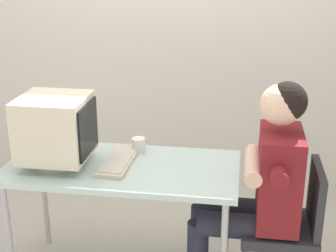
# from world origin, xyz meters

# --- Properties ---
(wall_back) EXTENTS (8.00, 0.10, 3.00)m
(wall_back) POSITION_xyz_m (0.30, 1.40, 1.50)
(wall_back) COLOR silver
(wall_back) RESTS_ON ground_plane
(desk) EXTENTS (1.32, 0.63, 0.73)m
(desk) POSITION_xyz_m (0.00, 0.00, 0.67)
(desk) COLOR #B7B7BC
(desk) RESTS_ON ground_plane
(crt_monitor) EXTENTS (0.38, 0.36, 0.40)m
(crt_monitor) POSITION_xyz_m (-0.36, -0.04, 0.95)
(crt_monitor) COLOR beige
(crt_monitor) RESTS_ON desk
(keyboard) EXTENTS (0.17, 0.44, 0.03)m
(keyboard) POSITION_xyz_m (-0.02, 0.03, 0.75)
(keyboard) COLOR beige
(keyboard) RESTS_ON desk
(office_chair) EXTENTS (0.41, 0.41, 0.80)m
(office_chair) POSITION_xyz_m (0.95, -0.03, 0.46)
(office_chair) COLOR #4C4C51
(office_chair) RESTS_ON ground_plane
(person_seated) EXTENTS (0.72, 0.58, 1.26)m
(person_seated) POSITION_xyz_m (0.77, -0.03, 0.69)
(person_seated) COLOR maroon
(person_seated) RESTS_ON ground_plane
(desk_mug) EXTENTS (0.08, 0.09, 0.09)m
(desk_mug) POSITION_xyz_m (0.05, 0.20, 0.77)
(desk_mug) COLOR white
(desk_mug) RESTS_ON desk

